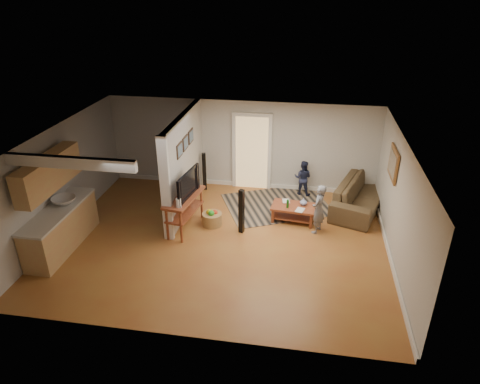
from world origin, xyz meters
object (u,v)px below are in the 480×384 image
at_px(speaker_right, 204,172).
at_px(child, 316,231).
at_px(toy_basket, 212,218).
at_px(coffee_table, 294,209).
at_px(toddler, 302,194).
at_px(tv_console, 185,199).
at_px(sofa, 360,207).
at_px(speaker_left, 241,211).

height_order(speaker_right, child, speaker_right).
xyz_separation_m(speaker_right, toy_basket, (0.64, -1.92, -0.37)).
bearing_deg(child, speaker_right, -99.16).
relative_size(coffee_table, toddler, 1.12).
xyz_separation_m(tv_console, child, (3.10, 0.36, -0.79)).
distance_m(toy_basket, child, 2.53).
bearing_deg(child, sofa, 163.01).
distance_m(coffee_table, speaker_right, 2.96).
bearing_deg(child, toy_basket, -67.07).
bearing_deg(tv_console, toy_basket, 34.12).
distance_m(sofa, toy_basket, 3.97).
relative_size(speaker_right, toddler, 1.10).
xyz_separation_m(speaker_left, toddler, (1.36, 2.25, -0.55)).
height_order(toy_basket, child, child).
bearing_deg(tv_console, sofa, 32.12).
bearing_deg(speaker_right, toy_basket, -86.31).
bearing_deg(sofa, coffee_table, 139.95).
relative_size(tv_console, toy_basket, 3.01).
bearing_deg(speaker_left, coffee_table, 47.30).
xyz_separation_m(coffee_table, toddler, (0.16, 1.52, -0.32)).
bearing_deg(child, tv_console, -62.45).
xyz_separation_m(tv_console, speaker_left, (1.34, 0.06, -0.23)).
distance_m(coffee_table, speaker_left, 1.43).
distance_m(tv_console, toy_basket, 0.88).
bearing_deg(speaker_left, speaker_right, 139.04).
distance_m(tv_console, toddler, 3.63).
bearing_deg(tv_console, speaker_right, 100.64).
height_order(coffee_table, toy_basket, coffee_table).
xyz_separation_m(sofa, coffee_table, (-1.70, -1.02, 0.32)).
distance_m(speaker_left, toy_basket, 0.87).
bearing_deg(coffee_table, speaker_left, -148.49).
height_order(sofa, child, child).
relative_size(toy_basket, toddler, 0.48).
height_order(child, toddler, child).
height_order(tv_console, toddler, tv_console).
distance_m(coffee_table, toddler, 1.56).
relative_size(speaker_right, toy_basket, 2.28).
bearing_deg(sofa, child, 161.13).
height_order(speaker_left, toy_basket, speaker_left).
xyz_separation_m(toy_basket, child, (2.52, 0.09, -0.18)).
height_order(sofa, speaker_left, speaker_left).
bearing_deg(speaker_left, sofa, 46.91).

